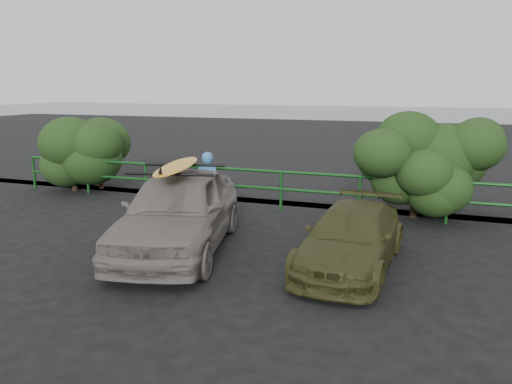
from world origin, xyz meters
TOP-DOWN VIEW (x-y plane):
  - ground at (0.00, 0.00)m, footprint 80.00×80.00m
  - ocean at (0.00, 60.00)m, footprint 200.00×200.00m
  - guardrail at (0.00, 5.00)m, footprint 14.00×0.08m
  - shrub_left at (-4.80, 5.40)m, footprint 3.20×2.40m
  - shrub_right at (5.00, 5.50)m, footprint 3.20×2.40m
  - sedan at (0.05, 1.29)m, footprint 2.83×4.88m
  - olive_vehicle at (3.37, 1.46)m, footprint 1.69×3.73m
  - man at (-0.42, 3.62)m, footprint 0.67×0.53m
  - roof_rack at (0.05, 1.29)m, footprint 1.85×1.49m
  - surfboard at (0.05, 1.29)m, footprint 1.07×2.55m

SIDE VIEW (x-z plane):
  - ground at x=0.00m, z-range 0.00..0.00m
  - ocean at x=0.00m, z-range 0.00..0.00m
  - guardrail at x=0.00m, z-range 0.00..1.04m
  - olive_vehicle at x=3.37m, z-range 0.00..1.06m
  - sedan at x=0.05m, z-range 0.00..1.56m
  - man at x=-0.42m, z-range 0.00..1.63m
  - shrub_left at x=-4.80m, z-range 0.00..1.96m
  - shrub_right at x=5.00m, z-range 0.00..2.36m
  - roof_rack at x=0.05m, z-range 1.56..1.62m
  - surfboard at x=0.05m, z-range 1.62..1.69m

